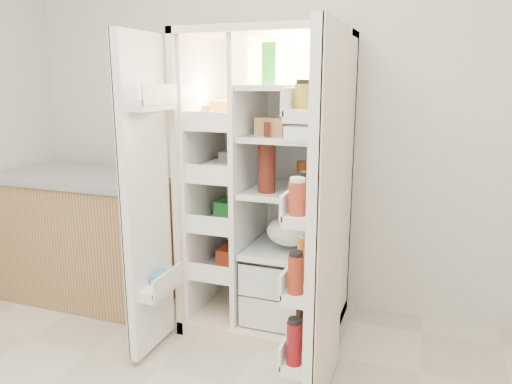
% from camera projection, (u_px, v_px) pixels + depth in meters
% --- Properties ---
extents(wall_back, '(4.00, 0.02, 2.70)m').
position_uv_depth(wall_back, '(296.00, 106.00, 3.18)').
color(wall_back, silver).
rests_on(wall_back, floor).
extents(refrigerator, '(0.92, 0.70, 1.80)m').
position_uv_depth(refrigerator, '(273.00, 208.00, 3.01)').
color(refrigerator, beige).
rests_on(refrigerator, floor).
extents(freezer_door, '(0.15, 0.40, 1.72)m').
position_uv_depth(freezer_door, '(146.00, 200.00, 2.60)').
color(freezer_door, white).
rests_on(freezer_door, floor).
extents(fridge_door, '(0.17, 0.58, 1.72)m').
position_uv_depth(fridge_door, '(322.00, 226.00, 2.19)').
color(fridge_door, white).
rests_on(fridge_door, floor).
extents(kitchen_counter, '(1.22, 0.65, 0.89)m').
position_uv_depth(kitchen_counter, '(89.00, 236.00, 3.42)').
color(kitchen_counter, '#A38351').
rests_on(kitchen_counter, floor).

